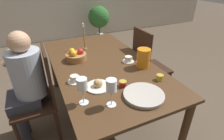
{
  "coord_description": "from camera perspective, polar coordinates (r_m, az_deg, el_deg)",
  "views": [
    {
      "loc": [
        -0.62,
        -1.64,
        1.62
      ],
      "look_at": [
        0.0,
        -0.29,
        0.79
      ],
      "focal_mm": 28.0,
      "sensor_mm": 36.0,
      "label": 1
    }
  ],
  "objects": [
    {
      "name": "teacup_near_person",
      "position": [
        1.64,
        -12.11,
        -2.94
      ],
      "size": [
        0.13,
        0.13,
        0.06
      ],
      "color": "silver",
      "rests_on": "dining_table"
    },
    {
      "name": "jam_jar_amber",
      "position": [
        1.68,
        15.33,
        -2.25
      ],
      "size": [
        0.07,
        0.07,
        0.05
      ],
      "color": "gold",
      "rests_on": "dining_table"
    },
    {
      "name": "ground_plane",
      "position": [
        2.38,
        -2.95,
        -13.7
      ],
      "size": [
        20.0,
        20.0,
        0.0
      ],
      "primitive_type": "plane",
      "color": "brown"
    },
    {
      "name": "person_seated",
      "position": [
        1.87,
        -26.41,
        -3.22
      ],
      "size": [
        0.39,
        0.41,
        1.2
      ],
      "rotation": [
        0.0,
        0.0,
        1.57
      ],
      "color": "#33333D",
      "rests_on": "ground_plane"
    },
    {
      "name": "candlestick_tall",
      "position": [
        2.29,
        -9.05,
        9.85
      ],
      "size": [
        0.06,
        0.06,
        0.34
      ],
      "color": "olive",
      "rests_on": "dining_table"
    },
    {
      "name": "dining_table",
      "position": [
        2.0,
        -3.42,
        0.21
      ],
      "size": [
        1.02,
        1.9,
        0.74
      ],
      "color": "#472D19",
      "rests_on": "ground_plane"
    },
    {
      "name": "chair_person_side",
      "position": [
        1.93,
        -22.38,
        -7.76
      ],
      "size": [
        0.42,
        0.42,
        1.02
      ],
      "rotation": [
        0.0,
        0.0,
        1.57
      ],
      "color": "#331E14",
      "rests_on": "ground_plane"
    },
    {
      "name": "red_pitcher",
      "position": [
        1.86,
        10.2,
        3.91
      ],
      "size": [
        0.16,
        0.14,
        0.2
      ],
      "color": "orange",
      "rests_on": "dining_table"
    },
    {
      "name": "fruit_bowl",
      "position": [
        2.04,
        -11.67,
        4.56
      ],
      "size": [
        0.23,
        0.23,
        0.13
      ],
      "color": "#9E6B3D",
      "rests_on": "dining_table"
    },
    {
      "name": "jam_jar_red",
      "position": [
        1.54,
        3.39,
        -4.42
      ],
      "size": [
        0.07,
        0.07,
        0.05
      ],
      "color": "#A81E1E",
      "rests_on": "dining_table"
    },
    {
      "name": "bread_plate",
      "position": [
        1.54,
        -4.55,
        -4.91
      ],
      "size": [
        0.22,
        0.22,
        0.08
      ],
      "color": "silver",
      "rests_on": "dining_table"
    },
    {
      "name": "teacup_across",
      "position": [
        1.97,
        5.34,
        3.46
      ],
      "size": [
        0.13,
        0.13,
        0.06
      ],
      "color": "silver",
      "rests_on": "dining_table"
    },
    {
      "name": "potted_plant",
      "position": [
        4.79,
        -4.29,
        16.59
      ],
      "size": [
        0.55,
        0.55,
        0.88
      ],
      "color": "beige",
      "rests_on": "ground_plane"
    },
    {
      "name": "wine_glass_water",
      "position": [
        1.29,
        -9.72,
        -4.91
      ],
      "size": [
        0.08,
        0.08,
        0.22
      ],
      "color": "white",
      "rests_on": "dining_table"
    },
    {
      "name": "chair_opposite",
      "position": [
        2.41,
        11.4,
        1.73
      ],
      "size": [
        0.42,
        0.42,
        1.02
      ],
      "rotation": [
        0.0,
        0.0,
        -1.57
      ],
      "color": "#331E14",
      "rests_on": "ground_plane"
    },
    {
      "name": "serving_tray",
      "position": [
        1.45,
        10.31,
        -8.03
      ],
      "size": [
        0.33,
        0.33,
        0.03
      ],
      "color": "#B7B2A8",
      "rests_on": "dining_table"
    },
    {
      "name": "wine_glass_juice",
      "position": [
        1.25,
        -0.22,
        -5.52
      ],
      "size": [
        0.08,
        0.08,
        0.23
      ],
      "color": "white",
      "rests_on": "dining_table"
    }
  ]
}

